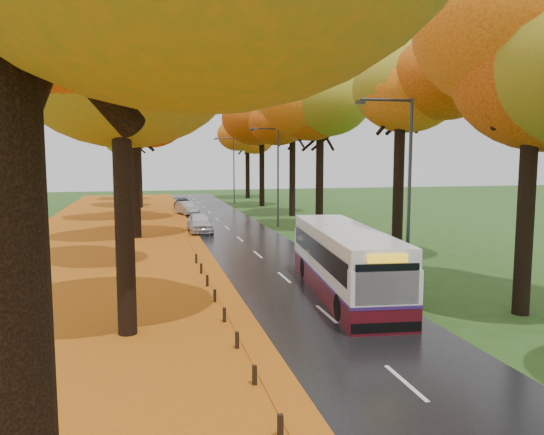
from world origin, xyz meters
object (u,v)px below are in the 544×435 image
object	(u,v)px
streetlamp_mid	(275,169)
car_dark	(183,204)
streetlamp_far	(232,165)
bus	(344,260)
car_silver	(187,208)
car_white	(200,223)
streetlamp_near	(404,181)

from	to	relation	value
streetlamp_mid	car_dark	world-z (taller)	streetlamp_mid
streetlamp_far	bus	xyz separation A→B (m)	(-2.32, -43.52, -3.24)
car_silver	car_white	bearing A→B (deg)	-104.90
car_white	car_silver	distance (m)	12.60
car_dark	streetlamp_mid	bearing A→B (deg)	-74.46
streetlamp_mid	bus	bearing A→B (deg)	-96.14
streetlamp_near	bus	size ratio (longest dim) A/B	0.75
streetlamp_mid	streetlamp_far	xyz separation A→B (m)	(0.00, 22.00, 0.00)
bus	car_silver	world-z (taller)	bus
bus	car_silver	size ratio (longest dim) A/B	2.75
bus	streetlamp_mid	bearing A→B (deg)	90.09
streetlamp_far	streetlamp_mid	bearing A→B (deg)	-90.00
streetlamp_near	car_dark	size ratio (longest dim) A/B	1.99
bus	streetlamp_far	bearing A→B (deg)	93.18
streetlamp_mid	car_white	size ratio (longest dim) A/B	1.89
streetlamp_near	car_silver	xyz separation A→B (m)	(-6.30, 32.67, -4.04)
car_silver	car_dark	distance (m)	4.96
bus	car_white	world-z (taller)	bus
bus	car_silver	distance (m)	32.44
streetlamp_far	car_white	size ratio (longest dim) A/B	1.89
streetlamp_near	streetlamp_mid	bearing A→B (deg)	90.00
streetlamp_mid	streetlamp_near	bearing A→B (deg)	-90.00
streetlamp_near	streetlamp_far	bearing A→B (deg)	90.00
streetlamp_far	car_white	bearing A→B (deg)	-104.74
bus	car_silver	xyz separation A→B (m)	(-3.98, 32.19, -0.80)
car_white	car_dark	bearing A→B (deg)	88.76
streetlamp_near	car_silver	size ratio (longest dim) A/B	2.08
streetlamp_near	car_dark	distance (m)	38.38
bus	car_dark	size ratio (longest dim) A/B	2.64
car_white	car_silver	bearing A→B (deg)	88.76
car_white	streetlamp_mid	bearing A→B (deg)	15.78
streetlamp_mid	bus	size ratio (longest dim) A/B	0.75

